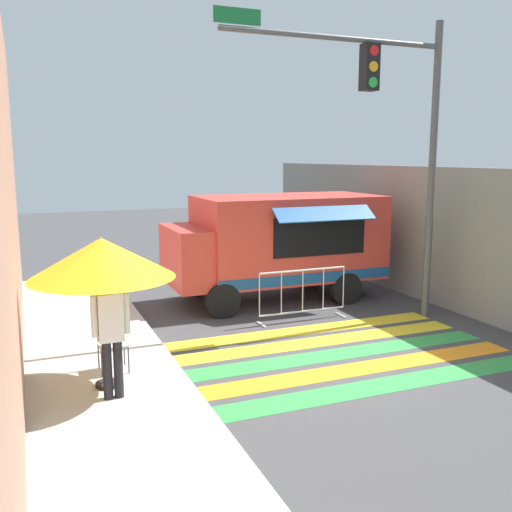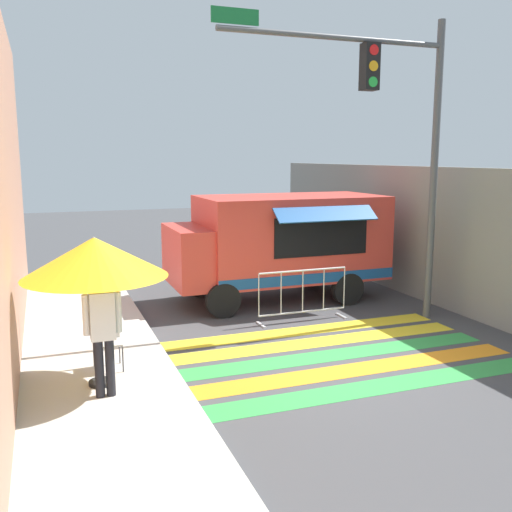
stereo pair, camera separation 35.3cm
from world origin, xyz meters
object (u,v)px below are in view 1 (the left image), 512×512
Objects in this scene: patio_umbrella at (102,258)px; vendor_person at (111,328)px; traffic_signal_pole at (396,120)px; barricade_front at (303,295)px; food_truck at (273,241)px; folding_chair at (112,338)px.

vendor_person is at bearing -86.88° from patio_umbrella.
traffic_signal_pole reaches higher than patio_umbrella.
barricade_front is (-1.75, 0.68, -3.71)m from traffic_signal_pole.
traffic_signal_pole is (1.59, -2.62, 2.79)m from food_truck.
food_truck reaches higher than folding_chair.
vendor_person is at bearing -159.87° from traffic_signal_pole.
patio_umbrella is at bearing -163.72° from traffic_signal_pole.
patio_umbrella is 5.38m from barricade_front.
patio_umbrella is 1.25× the size of vendor_person.
folding_chair is at bearing 75.42° from patio_umbrella.
barricade_front is (4.50, 2.50, -1.54)m from patio_umbrella.
food_truck is at bearing 43.64° from patio_umbrella.
traffic_signal_pole is 4.16m from barricade_front.
patio_umbrella is 2.60× the size of folding_chair.
vendor_person is (-6.23, -2.28, -3.08)m from traffic_signal_pole.
vendor_person is (0.02, -0.46, -0.90)m from patio_umbrella.
folding_chair is at bearing -169.33° from traffic_signal_pole.
food_truck is 2.94× the size of vendor_person.
traffic_signal_pole is at bearing 16.01° from folding_chair.
food_truck is 5.91m from folding_chair.
traffic_signal_pole is 7.37× the size of folding_chair.
folding_chair is 0.48× the size of vendor_person.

